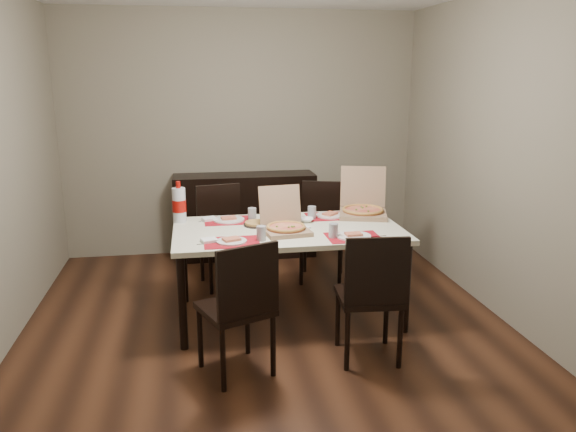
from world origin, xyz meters
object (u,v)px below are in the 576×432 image
object	(u,v)px
dining_table	(288,236)
chair_far_right	(323,226)
sideboard	(245,216)
chair_near_left	(240,304)
chair_far_left	(222,231)
chair_near_right	(372,292)
dip_bowl	(306,220)
soda_bottle	(179,205)
pizza_box_center	(285,225)

from	to	relation	value
dining_table	chair_far_right	bearing A→B (deg)	60.60
sideboard	chair_near_left	size ratio (longest dim) A/B	1.61
chair_far_left	chair_near_left	bearing A→B (deg)	-89.46
chair_near_right	chair_far_left	xyz separation A→B (m)	(-0.91, 1.70, 0.00)
sideboard	dip_bowl	distance (m)	1.55
sideboard	chair_near_right	xyz separation A→B (m)	(0.62, -2.49, 0.06)
dining_table	chair_near_left	xyz separation A→B (m)	(-0.46, -0.89, -0.17)
sideboard	chair_far_right	distance (m)	1.04
dining_table	chair_far_left	xyz separation A→B (m)	(-0.48, 0.86, -0.17)
chair_far_left	dip_bowl	bearing A→B (deg)	-46.44
chair_near_left	soda_bottle	xyz separation A→B (m)	(-0.39, 1.23, 0.38)
sideboard	dining_table	xyz separation A→B (m)	(0.19, -1.65, 0.23)
pizza_box_center	dip_bowl	world-z (taller)	pizza_box_center
chair_far_left	pizza_box_center	size ratio (longest dim) A/B	2.25
dining_table	pizza_box_center	xyz separation A→B (m)	(-0.04, -0.10, 0.12)
dining_table	chair_far_right	size ratio (longest dim) A/B	1.94
chair_near_left	dip_bowl	xyz separation A→B (m)	(0.64, 1.06, 0.25)
chair_near_right	chair_far_right	xyz separation A→B (m)	(0.06, 1.70, 0.00)
soda_bottle	dip_bowl	bearing A→B (deg)	-9.48
chair_near_left	chair_near_right	bearing A→B (deg)	3.02
chair_far_left	soda_bottle	xyz separation A→B (m)	(-0.37, -0.52, 0.38)
dining_table	soda_bottle	world-z (taller)	soda_bottle
dining_table	chair_near_left	bearing A→B (deg)	-117.58
chair_near_left	chair_far_left	xyz separation A→B (m)	(-0.02, 1.75, 0.00)
sideboard	chair_near_right	distance (m)	2.56
chair_far_left	pizza_box_center	bearing A→B (deg)	-65.57
pizza_box_center	soda_bottle	distance (m)	0.93
chair_far_left	pizza_box_center	distance (m)	1.10
dining_table	pizza_box_center	bearing A→B (deg)	-112.61
dining_table	soda_bottle	size ratio (longest dim) A/B	5.28
chair_near_right	pizza_box_center	distance (m)	0.92
chair_far_left	dip_bowl	xyz separation A→B (m)	(0.66, -0.69, 0.25)
sideboard	chair_far_right	size ratio (longest dim) A/B	1.61
chair_far_left	chair_near_right	bearing A→B (deg)	-61.90
dining_table	chair_far_left	size ratio (longest dim) A/B	1.94
chair_far_right	sideboard	bearing A→B (deg)	130.77
chair_near_left	soda_bottle	world-z (taller)	soda_bottle
chair_near_right	sideboard	bearing A→B (deg)	104.03
soda_bottle	dining_table	bearing A→B (deg)	-21.99
chair_near_right	soda_bottle	world-z (taller)	soda_bottle
sideboard	dining_table	distance (m)	1.67
dining_table	chair_far_left	distance (m)	1.00
chair_far_right	soda_bottle	bearing A→B (deg)	-158.79
soda_bottle	sideboard	bearing A→B (deg)	63.17
chair_far_left	dip_bowl	world-z (taller)	chair_far_left
dip_bowl	soda_bottle	world-z (taller)	soda_bottle
chair_near_left	chair_far_right	distance (m)	1.99
sideboard	soda_bottle	world-z (taller)	soda_bottle
chair_near_right	chair_far_left	bearing A→B (deg)	118.10
chair_far_right	chair_far_left	bearing A→B (deg)	179.89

